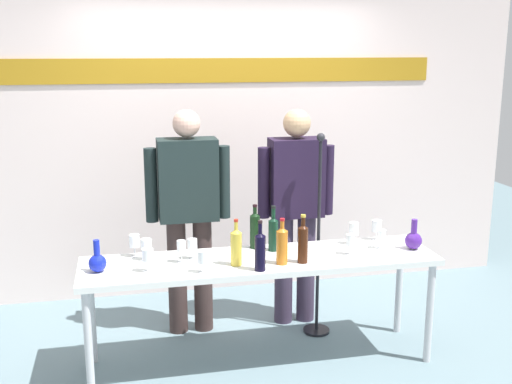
{
  "coord_description": "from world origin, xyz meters",
  "views": [
    {
      "loc": [
        -0.87,
        -3.82,
        2.1
      ],
      "look_at": [
        0.0,
        0.15,
        1.16
      ],
      "focal_mm": 43.81,
      "sensor_mm": 36.0,
      "label": 1
    }
  ],
  "objects_px": {
    "presenter_left": "(189,207)",
    "wine_glass_right_3": "(350,241)",
    "microphone_stand": "(318,268)",
    "wine_bottle_5": "(260,250)",
    "display_table": "(261,267)",
    "wine_glass_left_5": "(202,257)",
    "presenter_right": "(296,204)",
    "wine_glass_left_3": "(181,247)",
    "decanter_blue_right": "(413,239)",
    "wine_bottle_4": "(282,244)",
    "wine_bottle_3": "(273,232)",
    "decanter_blue_left": "(97,262)",
    "wine_bottle_2": "(303,242)",
    "wine_bottle_1": "(236,246)",
    "wine_glass_right_0": "(354,229)",
    "wine_bottle_0": "(255,229)",
    "wine_glass_right_2": "(382,235)",
    "wine_glass_left_0": "(134,241)",
    "wine_glass_left_4": "(146,244)",
    "wine_glass_left_2": "(148,255)",
    "wine_glass_left_1": "(192,244)",
    "wine_glass_right_1": "(377,226)"
  },
  "relations": [
    {
      "from": "wine_glass_right_0",
      "to": "wine_bottle_1",
      "type": "bearing_deg",
      "value": -163.98
    },
    {
      "from": "wine_glass_right_0",
      "to": "wine_glass_right_2",
      "type": "bearing_deg",
      "value": -41.26
    },
    {
      "from": "wine_bottle_0",
      "to": "wine_glass_left_5",
      "type": "xyz_separation_m",
      "value": [
        -0.42,
        -0.41,
        -0.04
      ]
    },
    {
      "from": "presenter_right",
      "to": "wine_glass_right_3",
      "type": "relative_size",
      "value": 11.88
    },
    {
      "from": "presenter_left",
      "to": "wine_glass_right_3",
      "type": "distance_m",
      "value": 1.21
    },
    {
      "from": "wine_glass_left_4",
      "to": "presenter_left",
      "type": "bearing_deg",
      "value": 54.86
    },
    {
      "from": "wine_bottle_0",
      "to": "wine_glass_right_3",
      "type": "xyz_separation_m",
      "value": [
        0.6,
        -0.27,
        -0.04
      ]
    },
    {
      "from": "wine_bottle_0",
      "to": "wine_bottle_3",
      "type": "xyz_separation_m",
      "value": [
        0.11,
        -0.08,
        -0.01
      ]
    },
    {
      "from": "decanter_blue_right",
      "to": "wine_bottle_4",
      "type": "xyz_separation_m",
      "value": [
        -0.96,
        -0.1,
        0.06
      ]
    },
    {
      "from": "display_table",
      "to": "wine_bottle_0",
      "type": "height_order",
      "value": "wine_bottle_0"
    },
    {
      "from": "wine_bottle_3",
      "to": "decanter_blue_left",
      "type": "bearing_deg",
      "value": -171.5
    },
    {
      "from": "wine_bottle_1",
      "to": "wine_bottle_2",
      "type": "xyz_separation_m",
      "value": [
        0.43,
        -0.04,
        0.01
      ]
    },
    {
      "from": "wine_glass_left_0",
      "to": "wine_glass_right_2",
      "type": "distance_m",
      "value": 1.68
    },
    {
      "from": "wine_bottle_4",
      "to": "wine_glass_right_0",
      "type": "distance_m",
      "value": 0.67
    },
    {
      "from": "wine_glass_left_0",
      "to": "wine_glass_left_3",
      "type": "xyz_separation_m",
      "value": [
        0.29,
        -0.19,
        0.0
      ]
    },
    {
      "from": "decanter_blue_left",
      "to": "wine_glass_right_3",
      "type": "relative_size",
      "value": 1.47
    },
    {
      "from": "wine_bottle_1",
      "to": "presenter_left",
      "type": "bearing_deg",
      "value": 107.94
    },
    {
      "from": "wine_glass_left_2",
      "to": "wine_glass_right_0",
      "type": "distance_m",
      "value": 1.47
    },
    {
      "from": "wine_glass_left_3",
      "to": "wine_glass_right_2",
      "type": "relative_size",
      "value": 1.12
    },
    {
      "from": "display_table",
      "to": "wine_glass_right_2",
      "type": "height_order",
      "value": "wine_glass_right_2"
    },
    {
      "from": "wine_bottle_4",
      "to": "wine_glass_right_3",
      "type": "distance_m",
      "value": 0.5
    },
    {
      "from": "wine_bottle_1",
      "to": "microphone_stand",
      "type": "xyz_separation_m",
      "value": [
        0.7,
        0.45,
        -0.37
      ]
    },
    {
      "from": "wine_bottle_1",
      "to": "wine_glass_left_0",
      "type": "bearing_deg",
      "value": 153.61
    },
    {
      "from": "wine_bottle_3",
      "to": "wine_glass_left_3",
      "type": "relative_size",
      "value": 2.13
    },
    {
      "from": "presenter_left",
      "to": "wine_bottle_2",
      "type": "height_order",
      "value": "presenter_left"
    },
    {
      "from": "wine_bottle_0",
      "to": "display_table",
      "type": "bearing_deg",
      "value": -92.26
    },
    {
      "from": "display_table",
      "to": "wine_bottle_3",
      "type": "xyz_separation_m",
      "value": [
        0.12,
        0.14,
        0.19
      ]
    },
    {
      "from": "wine_glass_right_2",
      "to": "wine_glass_right_3",
      "type": "distance_m",
      "value": 0.27
    },
    {
      "from": "wine_bottle_2",
      "to": "wine_bottle_3",
      "type": "distance_m",
      "value": 0.31
    },
    {
      "from": "display_table",
      "to": "wine_glass_right_0",
      "type": "height_order",
      "value": "wine_glass_right_0"
    },
    {
      "from": "wine_bottle_3",
      "to": "wine_glass_right_1",
      "type": "relative_size",
      "value": 2.16
    },
    {
      "from": "wine_glass_right_3",
      "to": "decanter_blue_right",
      "type": "bearing_deg",
      "value": 1.88
    },
    {
      "from": "wine_glass_left_1",
      "to": "presenter_right",
      "type": "bearing_deg",
      "value": 31.26
    },
    {
      "from": "display_table",
      "to": "wine_glass_left_5",
      "type": "relative_size",
      "value": 17.08
    },
    {
      "from": "decanter_blue_left",
      "to": "wine_bottle_1",
      "type": "relative_size",
      "value": 0.68
    },
    {
      "from": "decanter_blue_left",
      "to": "wine_glass_left_4",
      "type": "xyz_separation_m",
      "value": [
        0.31,
        0.16,
        0.04
      ]
    },
    {
      "from": "display_table",
      "to": "wine_glass_right_0",
      "type": "distance_m",
      "value": 0.75
    },
    {
      "from": "wine_glass_left_0",
      "to": "wine_glass_left_2",
      "type": "height_order",
      "value": "wine_glass_left_0"
    },
    {
      "from": "wine_glass_right_2",
      "to": "wine_bottle_3",
      "type": "bearing_deg",
      "value": 171.37
    },
    {
      "from": "display_table",
      "to": "wine_bottle_1",
      "type": "xyz_separation_m",
      "value": [
        -0.18,
        -0.09,
        0.19
      ]
    },
    {
      "from": "wine_glass_left_1",
      "to": "wine_glass_right_1",
      "type": "relative_size",
      "value": 0.94
    },
    {
      "from": "presenter_left",
      "to": "wine_glass_right_3",
      "type": "bearing_deg",
      "value": -32.64
    },
    {
      "from": "wine_glass_left_0",
      "to": "wine_glass_left_4",
      "type": "height_order",
      "value": "wine_glass_left_0"
    },
    {
      "from": "wine_glass_left_3",
      "to": "microphone_stand",
      "type": "height_order",
      "value": "microphone_stand"
    },
    {
      "from": "wine_bottle_3",
      "to": "wine_glass_left_0",
      "type": "height_order",
      "value": "wine_bottle_3"
    },
    {
      "from": "wine_glass_left_3",
      "to": "wine_glass_left_5",
      "type": "height_order",
      "value": "wine_glass_left_3"
    },
    {
      "from": "microphone_stand",
      "to": "wine_bottle_5",
      "type": "bearing_deg",
      "value": -134.38
    },
    {
      "from": "wine_bottle_1",
      "to": "wine_bottle_4",
      "type": "distance_m",
      "value": 0.29
    },
    {
      "from": "wine_glass_left_5",
      "to": "wine_glass_right_0",
      "type": "distance_m",
      "value": 1.17
    },
    {
      "from": "wine_glass_left_1",
      "to": "wine_glass_left_3",
      "type": "relative_size",
      "value": 0.92
    }
  ]
}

